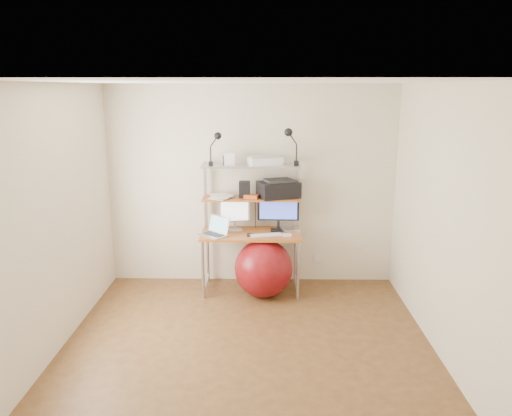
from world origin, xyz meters
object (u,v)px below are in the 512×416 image
Objects in this scene: printer at (278,189)px; exercise_ball at (264,268)px; monitor_silver at (235,213)px; laptop at (216,231)px; monitor_black at (278,210)px.

printer is 0.79× the size of exercise_ball.
monitor_silver reaches higher than exercise_ball.
laptop is 0.72m from exercise_ball.
laptop reaches higher than exercise_ball.
monitor_black is 0.92× the size of printer.
monitor_black is 0.73m from exercise_ball.
laptop is 0.75× the size of printer.
monitor_silver is at bearing -177.36° from monitor_black.
monitor_silver is 0.76× the size of printer.
monitor_silver is 0.60× the size of exercise_ball.
exercise_ball is at bearing -51.62° from monitor_silver.
monitor_silver is 0.53m from monitor_black.
monitor_black is 0.73× the size of exercise_ball.
monitor_black is at bearing 56.43° from laptop.
monitor_black is 0.80m from laptop.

